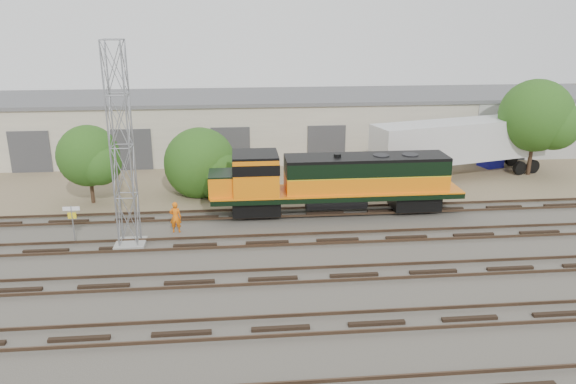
{
  "coord_description": "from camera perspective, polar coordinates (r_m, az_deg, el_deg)",
  "views": [
    {
      "loc": [
        -5.64,
        -27.53,
        12.39
      ],
      "look_at": [
        -2.59,
        4.0,
        2.2
      ],
      "focal_mm": 35.0,
      "sensor_mm": 36.0,
      "label": 1
    }
  ],
  "objects": [
    {
      "name": "dirt_strip",
      "position": [
        44.66,
        1.95,
        1.72
      ],
      "size": [
        80.0,
        16.0,
        0.02
      ],
      "primitive_type": "cube",
      "color": "#726047",
      "rests_on": "ground"
    },
    {
      "name": "locomotive",
      "position": [
        35.56,
        4.52,
        1.16
      ],
      "size": [
        15.95,
        2.8,
        3.83
      ],
      "color": "black",
      "rests_on": "tracks"
    },
    {
      "name": "tree_east",
      "position": [
        47.74,
        24.27,
        6.89
      ],
      "size": [
        5.88,
        5.6,
        7.56
      ],
      "color": "#382619",
      "rests_on": "ground"
    },
    {
      "name": "semi_trailer",
      "position": [
        45.7,
        17.44,
        4.89
      ],
      "size": [
        14.7,
        6.52,
        4.44
      ],
      "rotation": [
        0.0,
        0.0,
        0.26
      ],
      "color": "silver",
      "rests_on": "ground"
    },
    {
      "name": "worker",
      "position": [
        33.52,
        -11.36,
        -2.52
      ],
      "size": [
        0.71,
        0.49,
        1.87
      ],
      "primitive_type": "imported",
      "rotation": [
        0.0,
        0.0,
        3.08
      ],
      "color": "orange",
      "rests_on": "ground"
    },
    {
      "name": "ground",
      "position": [
        30.72,
        5.56,
        -6.05
      ],
      "size": [
        140.0,
        140.0,
        0.0
      ],
      "primitive_type": "plane",
      "color": "#47423A",
      "rests_on": "ground"
    },
    {
      "name": "signal_tower",
      "position": [
        30.93,
        -16.5,
        4.01
      ],
      "size": [
        1.63,
        1.63,
        11.09
      ],
      "rotation": [
        0.0,
        0.0,
        -0.04
      ],
      "color": "gray",
      "rests_on": "ground"
    },
    {
      "name": "tree_mid",
      "position": [
        39.84,
        -8.56,
        2.66
      ],
      "size": [
        5.31,
        5.05,
        5.05
      ],
      "color": "#382619",
      "rests_on": "ground"
    },
    {
      "name": "tracks",
      "position": [
        28.02,
        6.73,
        -8.36
      ],
      "size": [
        80.0,
        20.4,
        0.28
      ],
      "color": "black",
      "rests_on": "ground"
    },
    {
      "name": "tree_west",
      "position": [
        39.34,
        -19.37,
        3.3
      ],
      "size": [
        4.29,
        4.09,
        5.35
      ],
      "color": "#382619",
      "rests_on": "ground"
    },
    {
      "name": "dumpster_blue",
      "position": [
        49.92,
        19.91,
        3.27
      ],
      "size": [
        1.95,
        1.88,
        1.5
      ],
      "primitive_type": "cube",
      "rotation": [
        0.0,
        0.0,
        0.27
      ],
      "color": "#16189B",
      "rests_on": "ground"
    },
    {
      "name": "sign_post",
      "position": [
        33.21,
        -21.07,
        -2.43
      ],
      "size": [
        0.92,
        0.07,
        2.24
      ],
      "color": "gray",
      "rests_on": "ground"
    },
    {
      "name": "warehouse",
      "position": [
        51.75,
        0.89,
        6.98
      ],
      "size": [
        58.4,
        10.4,
        5.3
      ],
      "color": "beige",
      "rests_on": "ground"
    }
  ]
}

